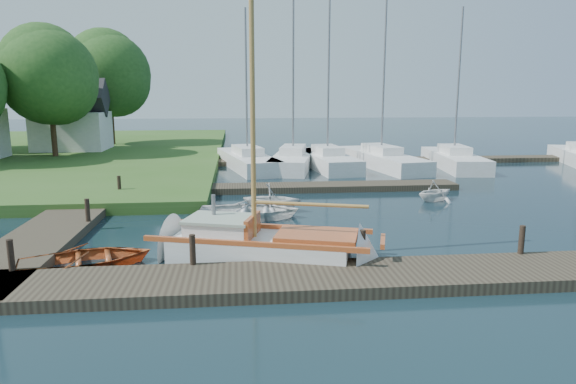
{
  "coord_description": "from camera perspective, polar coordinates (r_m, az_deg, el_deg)",
  "views": [
    {
      "loc": [
        -1.83,
        -17.95,
        4.69
      ],
      "look_at": [
        0.0,
        0.0,
        1.2
      ],
      "focal_mm": 32.0,
      "sensor_mm": 36.0,
      "label": 1
    }
  ],
  "objects": [
    {
      "name": "pontoon",
      "position": [
        36.24,
        13.31,
        3.46
      ],
      "size": [
        30.0,
        1.6,
        0.3
      ],
      "primitive_type": "cube",
      "color": "#31291E",
      "rests_on": "ground"
    },
    {
      "name": "tree_7",
      "position": [
        45.19,
        -19.27,
        12.27
      ],
      "size": [
        6.83,
        6.83,
        9.38
      ],
      "color": "#332114",
      "rests_on": "shore"
    },
    {
      "name": "marina_boat_3",
      "position": [
        33.6,
        10.31,
        3.72
      ],
      "size": [
        3.8,
        9.81,
        10.89
      ],
      "rotation": [
        0.0,
        0.0,
        1.74
      ],
      "color": "silver",
      "rests_on": "ground"
    },
    {
      "name": "marina_boat_1",
      "position": [
        32.64,
        0.57,
        3.69
      ],
      "size": [
        3.98,
        8.71,
        10.21
      ],
      "rotation": [
        0.0,
        0.0,
        1.35
      ],
      "color": "silver",
      "rests_on": "ground"
    },
    {
      "name": "tree_3",
      "position": [
        38.02,
        -25.03,
        11.64
      ],
      "size": [
        6.41,
        6.38,
        8.74
      ],
      "color": "#332114",
      "rests_on": "shore"
    },
    {
      "name": "house_c",
      "position": [
        41.82,
        -22.92,
        7.21
      ],
      "size": [
        5.25,
        4.0,
        5.28
      ],
      "color": "silver",
      "rests_on": "shore"
    },
    {
      "name": "sailboat",
      "position": [
        14.68,
        -2.36,
        -6.28
      ],
      "size": [
        7.41,
        3.96,
        9.83
      ],
      "rotation": [
        0.0,
        0.0,
        -0.3
      ],
      "color": "silver",
      "rests_on": "ground"
    },
    {
      "name": "tender_d",
      "position": [
        23.54,
        16.04,
        0.3
      ],
      "size": [
        2.51,
        2.39,
        1.03
      ],
      "primitive_type": "imported",
      "rotation": [
        0.0,
        0.0,
        2.04
      ],
      "color": "silver",
      "rests_on": "ground"
    },
    {
      "name": "mooring_post_5",
      "position": [
        23.87,
        -18.24,
        0.77
      ],
      "size": [
        0.16,
        0.16,
        0.8
      ],
      "primitive_type": "cylinder",
      "color": "black",
      "rests_on": "left_dock"
    },
    {
      "name": "near_dock",
      "position": [
        12.92,
        2.74,
        -9.65
      ],
      "size": [
        18.0,
        2.2,
        0.3
      ],
      "primitive_type": "cube",
      "color": "#31291E",
      "rests_on": "ground"
    },
    {
      "name": "mooring_post_0",
      "position": [
        14.69,
        -28.43,
        -6.18
      ],
      "size": [
        0.16,
        0.16,
        0.8
      ],
      "primitive_type": "cylinder",
      "color": "black",
      "rests_on": "near_dock"
    },
    {
      "name": "marina_boat_0",
      "position": [
        32.52,
        -4.53,
        3.62
      ],
      "size": [
        4.03,
        8.99,
        9.72
      ],
      "rotation": [
        0.0,
        0.0,
        1.79
      ],
      "color": "silver",
      "rests_on": "ground"
    },
    {
      "name": "mooring_post_3",
      "position": [
        15.65,
        24.53,
        -4.84
      ],
      "size": [
        0.16,
        0.16,
        0.8
      ],
      "primitive_type": "cylinder",
      "color": "black",
      "rests_on": "near_dock"
    },
    {
      "name": "far_dock",
      "position": [
        25.17,
        3.03,
        0.54
      ],
      "size": [
        14.0,
        1.6,
        0.3
      ],
      "primitive_type": "cube",
      "color": "#31291E",
      "rests_on": "ground"
    },
    {
      "name": "mooring_post_2",
      "position": [
        13.96,
        8.28,
        -5.79
      ],
      "size": [
        0.16,
        0.16,
        0.8
      ],
      "primitive_type": "cylinder",
      "color": "black",
      "rests_on": "near_dock"
    },
    {
      "name": "marina_boat_2",
      "position": [
        32.65,
        4.39,
        3.68
      ],
      "size": [
        3.05,
        8.21,
        11.48
      ],
      "rotation": [
        0.0,
        0.0,
        1.68
      ],
      "color": "silver",
      "rests_on": "ground"
    },
    {
      "name": "mooring_post_4",
      "position": [
        19.11,
        -21.39,
        -1.88
      ],
      "size": [
        0.16,
        0.16,
        0.8
      ],
      "primitive_type": "cylinder",
      "color": "black",
      "rests_on": "left_dock"
    },
    {
      "name": "left_dock",
      "position": [
        21.38,
        -22.46,
        -2.16
      ],
      "size": [
        2.2,
        18.0,
        0.3
      ],
      "primitive_type": "cube",
      "color": "#31291E",
      "rests_on": "ground"
    },
    {
      "name": "ground",
      "position": [
        18.65,
        -0.0,
        -3.62
      ],
      "size": [
        160.0,
        160.0,
        0.0
      ],
      "primitive_type": "plane",
      "color": "black",
      "rests_on": "ground"
    },
    {
      "name": "mooring_post_1",
      "position": [
        13.61,
        -10.56,
        -6.3
      ],
      "size": [
        0.16,
        0.16,
        0.8
      ],
      "primitive_type": "cylinder",
      "color": "black",
      "rests_on": "near_dock"
    },
    {
      "name": "tender_b",
      "position": [
        20.56,
        -1.79,
        -0.47
      ],
      "size": [
        2.83,
        2.6,
        1.25
      ],
      "primitive_type": "imported",
      "rotation": [
        0.0,
        0.0,
        1.3
      ],
      "color": "silver",
      "rests_on": "ground"
    },
    {
      "name": "marina_boat_4",
      "position": [
        34.56,
        17.94,
        3.56
      ],
      "size": [
        3.13,
        8.44,
        9.84
      ],
      "rotation": [
        0.0,
        0.0,
        1.46
      ],
      "color": "silver",
      "rests_on": "ground"
    },
    {
      "name": "dinghy",
      "position": [
        15.08,
        -21.49,
        -6.56
      ],
      "size": [
        3.97,
        3.32,
        0.71
      ],
      "primitive_type": "imported",
      "rotation": [
        0.0,
        0.0,
        1.86
      ],
      "color": "#97441D",
      "rests_on": "ground"
    },
    {
      "name": "tender_a",
      "position": [
        19.51,
        -4.33,
        -1.82
      ],
      "size": [
        4.0,
        3.03,
        0.78
      ],
      "primitive_type": "imported",
      "rotation": [
        0.0,
        0.0,
        1.48
      ],
      "color": "silver",
      "rests_on": "ground"
    }
  ]
}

